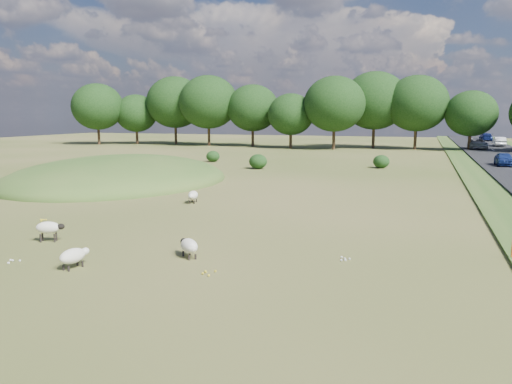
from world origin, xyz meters
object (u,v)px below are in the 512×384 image
(car_0, at_px, (486,137))
(car_2, at_px, (478,144))
(sheep_3, at_px, (49,228))
(car_3, at_px, (499,142))
(car_5, at_px, (504,159))
(sheep_1, at_px, (193,195))
(sheep_2, at_px, (73,256))
(sheep_0, at_px, (189,246))

(car_0, height_order, car_2, car_2)
(sheep_3, xyz_separation_m, car_3, (25.80, 69.95, 0.40))
(car_0, bearing_deg, car_5, 85.68)
(sheep_1, distance_m, sheep_2, 12.87)
(sheep_0, distance_m, car_3, 72.84)
(car_2, distance_m, car_3, 8.35)
(sheep_1, xyz_separation_m, car_2, (20.32, 52.43, 0.53))
(sheep_1, xyz_separation_m, sheep_2, (1.64, -12.76, -0.02))
(sheep_2, relative_size, sheep_3, 1.04)
(sheep_3, relative_size, car_3, 0.27)
(sheep_0, distance_m, car_0, 89.96)
(car_3, bearing_deg, car_5, 83.37)
(sheep_1, relative_size, car_0, 0.26)
(car_5, bearing_deg, car_2, 90.00)
(car_3, bearing_deg, sheep_1, 68.06)
(sheep_3, xyz_separation_m, car_0, (25.80, 87.58, 0.39))
(sheep_3, distance_m, car_5, 43.25)
(sheep_0, relative_size, car_2, 0.22)
(sheep_0, distance_m, car_2, 64.68)
(car_3, bearing_deg, car_0, -90.00)
(sheep_1, bearing_deg, car_0, 150.58)
(sheep_1, xyz_separation_m, car_0, (24.12, 77.51, 0.52))
(sheep_3, height_order, car_2, car_2)
(sheep_0, distance_m, sheep_1, 11.40)
(car_0, distance_m, car_2, 25.36)
(sheep_2, bearing_deg, car_5, -13.82)
(sheep_3, bearing_deg, car_0, 51.13)
(car_0, bearing_deg, car_3, 90.00)
(sheep_3, relative_size, car_2, 0.23)
(sheep_0, relative_size, car_3, 0.26)
(car_0, height_order, car_5, car_0)
(car_0, distance_m, car_5, 50.50)
(sheep_0, xyz_separation_m, car_5, (15.54, 37.50, 0.45))
(sheep_0, bearing_deg, car_2, -60.58)
(sheep_0, height_order, car_0, car_0)
(sheep_0, bearing_deg, sheep_3, 40.89)
(sheep_0, bearing_deg, car_3, -62.08)
(car_2, bearing_deg, sheep_2, -105.99)
(sheep_1, height_order, sheep_2, sheep_1)
(sheep_2, distance_m, car_5, 44.07)
(car_2, xyz_separation_m, car_5, (0.00, -25.28, -0.09))
(sheep_1, xyz_separation_m, car_3, (24.12, 59.87, 0.53))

